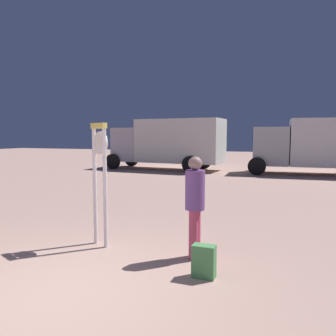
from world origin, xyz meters
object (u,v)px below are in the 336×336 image
standing_clock (100,172)px  box_truck_far (321,144)px  box_truck_near (169,142)px  person_near_clock (195,202)px  backpack (204,261)px

standing_clock → box_truck_far: bearing=72.5°
box_truck_near → standing_clock: bearing=-73.9°
person_near_clock → box_truck_near: 14.62m
backpack → box_truck_near: size_ratio=0.07×
standing_clock → box_truck_far: 14.39m
box_truck_near → box_truck_far: 8.19m
person_near_clock → box_truck_far: size_ratio=0.25×
backpack → box_truck_near: box_truck_near is taller
box_truck_near → box_truck_far: box_truck_near is taller
person_near_clock → box_truck_near: size_ratio=0.24×
backpack → box_truck_near: (-5.99, 14.15, 1.39)m
standing_clock → backpack: 2.49m
standing_clock → box_truck_near: 14.00m
box_truck_far → person_near_clock: bearing=-100.5°
person_near_clock → box_truck_far: 13.98m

